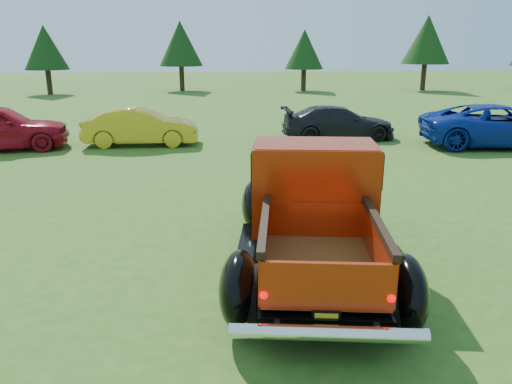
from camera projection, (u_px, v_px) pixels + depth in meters
name	position (u px, v px, depth m)	size (l,w,h in m)	color
ground	(281.00, 253.00, 8.01)	(120.00, 120.00, 0.00)	#315819
tree_west	(45.00, 48.00, 33.75)	(2.94, 2.94, 4.60)	#332114
tree_mid_left	(180.00, 44.00, 36.41)	(3.20, 3.20, 5.00)	#332114
tree_mid_right	(304.00, 50.00, 36.39)	(2.82, 2.82, 4.40)	#332114
tree_east	(427.00, 40.00, 36.54)	(3.46, 3.46, 5.40)	#332114
pickup_truck	(313.00, 207.00, 7.50)	(2.96, 5.22, 1.85)	black
show_car_yellow	(141.00, 127.00, 16.63)	(1.31, 3.76, 1.24)	gold
show_car_grey	(338.00, 123.00, 17.78)	(1.63, 4.01, 1.16)	black
show_car_blue	(500.00, 126.00, 16.37)	(2.29, 4.96, 1.38)	navy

